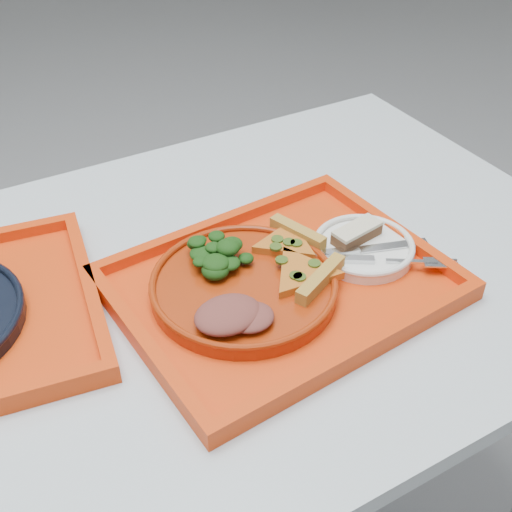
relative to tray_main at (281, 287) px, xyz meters
name	(u,v)px	position (x,y,z in m)	size (l,w,h in m)	color
table	(89,362)	(-0.27, 0.07, -0.08)	(1.60, 0.80, 0.75)	silver
tray_main	(281,287)	(0.00, 0.00, 0.00)	(0.45, 0.35, 0.01)	red
dinner_plate	(244,288)	(-0.05, 0.01, 0.02)	(0.26, 0.26, 0.02)	#97290A
side_plate	(363,249)	(0.14, 0.00, 0.01)	(0.15, 0.15, 0.01)	white
pizza_slice_a	(302,271)	(0.02, -0.02, 0.03)	(0.12, 0.10, 0.02)	orange
pizza_slice_b	(286,241)	(0.04, 0.05, 0.03)	(0.11, 0.09, 0.02)	orange
salad_heap	(215,248)	(-0.07, 0.07, 0.05)	(0.09, 0.08, 0.04)	black
meat_portion	(228,315)	(-0.11, -0.05, 0.04)	(0.09, 0.07, 0.03)	brown
dessert_bar	(357,233)	(0.15, 0.02, 0.03)	(0.08, 0.04, 0.02)	#4E2D1A
knife	(369,248)	(0.14, -0.01, 0.02)	(0.18, 0.02, 0.01)	silver
fork	(385,260)	(0.15, -0.05, 0.02)	(0.18, 0.02, 0.01)	silver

